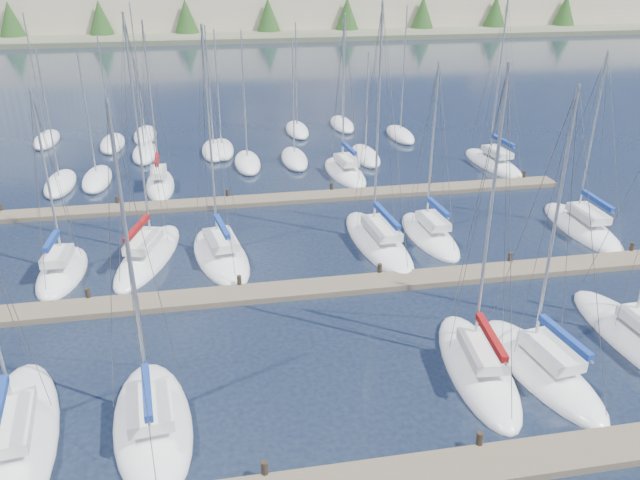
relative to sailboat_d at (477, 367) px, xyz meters
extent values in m
plane|color=#1B2436|center=(-5.96, 52.43, -0.18)|extent=(400.00, 400.00, 0.00)
cylinder|color=#2D261C|center=(-9.96, -4.67, 0.12)|extent=(0.26, 0.26, 1.10)
cylinder|color=#2D261C|center=(-1.96, -4.67, 0.12)|extent=(0.26, 0.26, 1.10)
cube|color=#6B5E4C|center=(-5.96, 8.43, -0.03)|extent=(44.00, 1.80, 0.35)
cylinder|color=#2D261C|center=(-17.96, 9.33, 0.12)|extent=(0.26, 0.26, 1.10)
cylinder|color=#2D261C|center=(-9.96, 9.33, 0.12)|extent=(0.26, 0.26, 1.10)
cylinder|color=#2D261C|center=(-1.96, 9.33, 0.12)|extent=(0.26, 0.26, 1.10)
cylinder|color=#2D261C|center=(6.04, 9.33, 0.12)|extent=(0.26, 0.26, 1.10)
cylinder|color=#2D261C|center=(14.04, 9.33, 0.12)|extent=(0.26, 0.26, 1.10)
cube|color=#6B5E4C|center=(-5.96, 22.43, -0.03)|extent=(44.00, 1.80, 0.35)
cylinder|color=#2D261C|center=(-25.96, 23.33, 0.12)|extent=(0.26, 0.26, 1.10)
cylinder|color=#2D261C|center=(-17.96, 23.33, 0.12)|extent=(0.26, 0.26, 1.10)
cylinder|color=#2D261C|center=(-9.96, 23.33, 0.12)|extent=(0.26, 0.26, 1.10)
cylinder|color=#2D261C|center=(-1.96, 23.33, 0.12)|extent=(0.26, 0.26, 1.10)
cylinder|color=#2D261C|center=(6.04, 23.33, 0.12)|extent=(0.26, 0.26, 1.10)
cylinder|color=#2D261C|center=(14.04, 23.33, 0.12)|extent=(0.26, 0.26, 1.10)
ellipsoid|color=white|center=(0.00, 0.03, -0.13)|extent=(3.56, 8.86, 1.60)
cube|color=maroon|center=(0.00, 0.03, -0.13)|extent=(1.82, 4.26, 0.12)
cube|color=silver|center=(-0.04, -0.40, 1.17)|extent=(1.78, 3.15, 0.50)
cylinder|color=#9EA0A5|center=(0.07, 0.72, 7.01)|extent=(0.14, 0.14, 12.19)
cylinder|color=#9EA0A5|center=(-0.11, -1.09, 2.22)|extent=(0.47, 3.61, 0.10)
cube|color=maroon|center=(-0.11, -1.09, 2.34)|extent=(0.64, 3.35, 0.30)
ellipsoid|color=white|center=(-0.88, 13.65, -0.13)|extent=(3.60, 10.47, 1.60)
cube|color=black|center=(-0.88, 13.65, -0.13)|extent=(1.84, 5.03, 0.12)
cube|color=silver|center=(-0.84, 13.14, 1.17)|extent=(1.82, 3.71, 0.50)
cylinder|color=#9EA0A5|center=(-0.95, 14.47, 7.65)|extent=(0.14, 0.14, 13.46)
cylinder|color=#9EA0A5|center=(-0.78, 12.32, 2.22)|extent=(0.44, 4.31, 0.10)
cube|color=navy|center=(-0.78, 12.32, 2.34)|extent=(0.62, 3.98, 0.30)
ellipsoid|color=white|center=(-15.12, 27.32, -0.13)|extent=(2.51, 7.39, 1.60)
cube|color=black|center=(-15.12, 27.32, -0.13)|extent=(1.29, 3.55, 0.12)
cube|color=silver|center=(-15.11, 26.96, 1.17)|extent=(1.32, 2.60, 0.50)
cylinder|color=#9EA0A5|center=(-15.15, 27.91, 6.66)|extent=(0.14, 0.14, 11.49)
cylinder|color=#9EA0A5|center=(-15.08, 26.37, 2.22)|extent=(0.23, 3.07, 0.10)
cube|color=maroon|center=(-15.08, 26.37, 2.34)|extent=(0.42, 2.83, 0.30)
ellipsoid|color=white|center=(13.37, 27.65, -0.13)|extent=(3.38, 9.10, 1.60)
cube|color=black|center=(13.37, 27.65, -0.13)|extent=(1.72, 4.38, 0.12)
cube|color=silver|center=(13.41, 27.21, 1.17)|extent=(1.70, 3.23, 0.50)
cylinder|color=#9EA0A5|center=(13.31, 28.36, 7.23)|extent=(0.14, 0.14, 12.62)
cylinder|color=#9EA0A5|center=(13.47, 26.50, 2.22)|extent=(0.43, 3.73, 0.10)
cube|color=navy|center=(13.47, 26.50, 2.34)|extent=(0.60, 3.45, 0.30)
ellipsoid|color=white|center=(-15.18, 14.25, -0.13)|extent=(4.99, 9.58, 1.60)
cube|color=silver|center=(-15.31, 13.80, 1.17)|extent=(2.25, 3.49, 0.50)
cylinder|color=#9EA0A5|center=(-14.99, 14.96, 7.45)|extent=(0.14, 0.14, 13.06)
cylinder|color=#9EA0A5|center=(-15.51, 13.09, 2.22)|extent=(1.14, 3.76, 0.10)
cube|color=maroon|center=(-15.51, 13.09, 2.34)|extent=(1.25, 3.51, 0.30)
ellipsoid|color=white|center=(0.04, 27.67, -0.13)|extent=(3.37, 8.17, 1.60)
cube|color=black|center=(0.04, 27.67, -0.13)|extent=(1.72, 3.93, 0.12)
cube|color=silver|center=(0.08, 27.27, 1.17)|extent=(1.71, 2.91, 0.50)
cylinder|color=#9EA0A5|center=(-0.01, 28.30, 6.76)|extent=(0.14, 0.14, 11.69)
cylinder|color=#9EA0A5|center=(0.14, 26.64, 2.22)|extent=(0.40, 3.34, 0.10)
cube|color=navy|center=(0.14, 26.64, 2.34)|extent=(0.58, 3.09, 0.30)
ellipsoid|color=white|center=(-10.84, 13.59, -0.13)|extent=(4.39, 8.94, 1.60)
cube|color=maroon|center=(-10.84, 13.59, -0.13)|extent=(2.22, 4.31, 0.12)
cube|color=silver|center=(-10.77, 13.16, 1.17)|extent=(2.12, 3.23, 0.50)
cylinder|color=#9EA0A5|center=(-10.95, 14.26, 7.13)|extent=(0.14, 0.14, 12.43)
cylinder|color=#9EA0A5|center=(-10.65, 12.49, 2.22)|extent=(0.70, 3.56, 0.10)
cube|color=navy|center=(-10.65, 12.49, 2.34)|extent=(0.85, 3.31, 0.30)
ellipsoid|color=white|center=(13.26, 13.47, -0.13)|extent=(2.94, 8.93, 1.60)
cube|color=silver|center=(13.25, 13.02, 1.17)|extent=(1.58, 3.14, 0.50)
cylinder|color=#9EA0A5|center=(13.28, 14.17, 6.16)|extent=(0.14, 0.14, 10.49)
cylinder|color=#9EA0A5|center=(13.24, 12.31, 2.22)|extent=(0.18, 3.73, 0.10)
cube|color=navy|center=(13.24, 12.31, 2.34)|extent=(0.37, 3.43, 0.30)
ellipsoid|color=white|center=(-14.04, -1.14, -0.13)|extent=(3.90, 8.40, 1.60)
cube|color=silver|center=(-13.99, -1.54, 1.17)|extent=(1.97, 3.01, 0.50)
cylinder|color=#9EA0A5|center=(-14.11, -0.49, 6.75)|extent=(0.14, 0.14, 11.68)
cylinder|color=#9EA0A5|center=(-13.92, -2.19, 2.22)|extent=(0.47, 3.40, 0.10)
cube|color=navy|center=(-13.92, -2.19, 2.34)|extent=(0.64, 3.15, 0.30)
ellipsoid|color=white|center=(2.75, -0.56, -0.13)|extent=(3.72, 8.62, 1.60)
cube|color=silver|center=(2.81, -0.97, 1.17)|extent=(1.83, 3.09, 0.50)
cylinder|color=#9EA0A5|center=(2.67, 0.10, 6.64)|extent=(0.14, 0.14, 11.44)
cylinder|color=#9EA0A5|center=(2.89, -1.64, 2.22)|extent=(0.54, 3.49, 0.10)
cube|color=navy|center=(2.89, -1.64, 2.34)|extent=(0.70, 3.24, 0.30)
ellipsoid|color=white|center=(-19.96, 12.95, -0.13)|extent=(2.84, 6.68, 1.60)
cube|color=black|center=(-19.96, 12.95, -0.13)|extent=(1.46, 3.21, 0.12)
cube|color=silver|center=(-19.98, 12.62, 1.17)|extent=(1.49, 2.36, 0.50)
cylinder|color=#9EA0A5|center=(-19.93, 13.48, 5.67)|extent=(0.14, 0.14, 9.51)
cylinder|color=#9EA0A5|center=(-20.00, 12.10, 2.22)|extent=(0.24, 2.76, 0.10)
cube|color=navy|center=(-20.00, 12.10, 2.34)|extent=(0.43, 2.55, 0.30)
ellipsoid|color=white|center=(2.72, 14.05, -0.13)|extent=(2.96, 7.86, 1.60)
cube|color=black|center=(2.72, 14.05, -0.13)|extent=(1.52, 3.78, 0.12)
cube|color=silver|center=(2.74, 13.66, 1.17)|extent=(1.54, 2.78, 0.50)
cylinder|color=#9EA0A5|center=(2.68, 14.66, 5.92)|extent=(0.14, 0.14, 10.02)
cylinder|color=#9EA0A5|center=(2.77, 13.04, 2.22)|extent=(0.29, 3.24, 0.10)
cube|color=navy|center=(2.77, 13.04, 2.34)|extent=(0.47, 3.00, 0.30)
ellipsoid|color=white|center=(-19.12, -1.04, -0.13)|extent=(4.35, 10.26, 1.60)
cube|color=black|center=(-19.12, -1.04, -0.13)|extent=(2.21, 4.94, 0.12)
cube|color=silver|center=(-19.06, -1.53, 1.17)|extent=(2.13, 3.67, 0.50)
cylinder|color=#9EA0A5|center=(-26.71, 42.33, 6.32)|extent=(0.12, 0.12, 11.20)
ellipsoid|color=white|center=(-26.71, 42.33, 0.07)|extent=(2.20, 6.40, 1.40)
cylinder|color=#9EA0A5|center=(-9.90, 35.88, 5.78)|extent=(0.12, 0.12, 10.14)
ellipsoid|color=white|center=(-9.90, 35.88, 0.07)|extent=(2.20, 6.40, 1.40)
cylinder|color=#9EA0A5|center=(-10.64, 35.68, 5.96)|extent=(0.12, 0.12, 10.49)
ellipsoid|color=white|center=(-10.64, 35.68, 0.07)|extent=(2.20, 6.40, 1.40)
cylinder|color=#9EA0A5|center=(3.11, 42.97, 5.75)|extent=(0.12, 0.12, 10.06)
ellipsoid|color=white|center=(3.11, 42.97, 0.07)|extent=(2.20, 6.40, 1.40)
cylinder|color=#9EA0A5|center=(-20.19, 39.77, 5.41)|extent=(0.12, 0.12, 9.39)
ellipsoid|color=white|center=(-20.19, 39.77, 0.07)|extent=(2.20, 6.40, 1.40)
cylinder|color=#9EA0A5|center=(-22.93, 28.62, 5.64)|extent=(0.12, 0.12, 9.85)
ellipsoid|color=white|center=(-22.93, 28.62, 0.07)|extent=(2.20, 6.40, 1.40)
cylinder|color=#9EA0A5|center=(-20.19, 29.26, 5.37)|extent=(0.12, 0.12, 9.30)
ellipsoid|color=white|center=(-20.19, 29.26, 0.07)|extent=(2.20, 6.40, 1.40)
cylinder|color=#9EA0A5|center=(8.02, 37.84, 6.56)|extent=(0.12, 0.12, 11.68)
ellipsoid|color=white|center=(8.02, 37.84, 0.07)|extent=(2.20, 6.40, 1.40)
cylinder|color=#9EA0A5|center=(-3.65, 31.75, 5.60)|extent=(0.12, 0.12, 9.76)
ellipsoid|color=white|center=(-3.65, 31.75, 0.07)|extent=(2.20, 6.40, 1.40)
cylinder|color=#9EA0A5|center=(-17.30, 42.34, 6.69)|extent=(0.12, 0.12, 11.95)
ellipsoid|color=white|center=(-17.30, 42.34, 0.07)|extent=(2.20, 6.40, 1.40)
cylinder|color=#9EA0A5|center=(2.80, 31.49, 4.95)|extent=(0.12, 0.12, 8.46)
ellipsoid|color=white|center=(2.80, 31.49, 0.07)|extent=(2.20, 6.40, 1.40)
cylinder|color=#9EA0A5|center=(-16.87, 35.90, 4.78)|extent=(0.12, 0.12, 8.12)
ellipsoid|color=white|center=(-16.87, 35.90, 0.07)|extent=(2.20, 6.40, 1.40)
cylinder|color=#9EA0A5|center=(-1.95, 41.52, 5.72)|extent=(0.12, 0.12, 10.00)
ellipsoid|color=white|center=(-1.95, 41.52, 0.07)|extent=(2.20, 6.40, 1.40)
cylinder|color=#9EA0A5|center=(-7.85, 31.40, 5.99)|extent=(0.12, 0.12, 10.54)
ellipsoid|color=white|center=(-7.85, 31.40, 0.07)|extent=(2.20, 6.40, 1.40)
cube|color=#666B51|center=(-5.96, 142.43, 0.32)|extent=(400.00, 60.00, 1.00)
cube|color=beige|center=(4.04, 132.43, 4.82)|extent=(200.00, 12.00, 10.00)
cone|color=#284C1E|center=(-49.96, 125.43, 3.82)|extent=(6.00, 6.00, 8.00)
cone|color=#284C1E|center=(-31.96, 125.43, 3.82)|extent=(6.00, 6.00, 8.00)
cone|color=#284C1E|center=(-13.96, 125.43, 3.82)|extent=(6.00, 6.00, 8.00)
cone|color=#284C1E|center=(4.04, 125.43, 3.82)|extent=(6.00, 6.00, 8.00)
cone|color=#284C1E|center=(22.04, 125.43, 3.82)|extent=(6.00, 6.00, 8.00)
cone|color=#284C1E|center=(40.04, 125.43, 3.82)|extent=(6.00, 6.00, 8.00)
cone|color=#284C1E|center=(58.04, 125.43, 3.82)|extent=(6.00, 6.00, 8.00)
cone|color=#284C1E|center=(76.04, 125.43, 3.82)|extent=(6.00, 6.00, 8.00)
camera|label=1|loc=(-11.01, -21.21, 16.77)|focal=35.00mm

